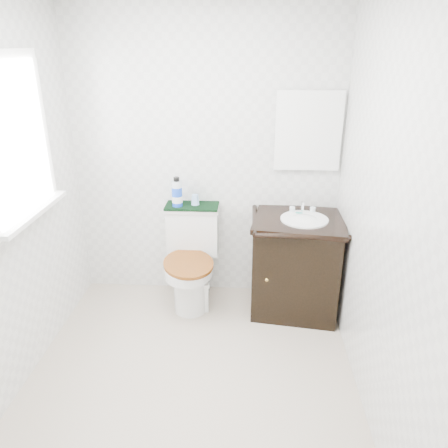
# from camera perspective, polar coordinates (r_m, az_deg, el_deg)

# --- Properties ---
(floor) EXTENTS (2.40, 2.40, 0.00)m
(floor) POSITION_cam_1_polar(r_m,az_deg,el_deg) (3.12, -4.34, -19.51)
(floor) COLOR #B8A894
(floor) RESTS_ON ground
(wall_back) EXTENTS (2.40, 0.00, 2.40)m
(wall_back) POSITION_cam_1_polar(r_m,az_deg,el_deg) (3.62, -2.41, 8.33)
(wall_back) COLOR silver
(wall_back) RESTS_ON ground
(wall_front) EXTENTS (2.40, 0.00, 2.40)m
(wall_front) POSITION_cam_1_polar(r_m,az_deg,el_deg) (1.45, -12.16, -15.72)
(wall_front) COLOR silver
(wall_front) RESTS_ON ground
(wall_right) EXTENTS (0.00, 2.40, 2.40)m
(wall_right) POSITION_cam_1_polar(r_m,az_deg,el_deg) (2.57, 19.94, 0.90)
(wall_right) COLOR silver
(wall_right) RESTS_ON ground
(window) EXTENTS (0.02, 0.70, 0.90)m
(window) POSITION_cam_1_polar(r_m,az_deg,el_deg) (2.97, -25.88, 9.88)
(window) COLOR white
(window) RESTS_ON wall_left
(mirror) EXTENTS (0.50, 0.02, 0.60)m
(mirror) POSITION_cam_1_polar(r_m,az_deg,el_deg) (3.55, 10.96, 11.81)
(mirror) COLOR silver
(mirror) RESTS_ON wall_back
(toilet) EXTENTS (0.49, 0.68, 0.83)m
(toilet) POSITION_cam_1_polar(r_m,az_deg,el_deg) (3.72, -4.24, -5.18)
(toilet) COLOR white
(toilet) RESTS_ON floor
(vanity) EXTENTS (0.78, 0.69, 0.92)m
(vanity) POSITION_cam_1_polar(r_m,az_deg,el_deg) (3.62, 9.52, -4.99)
(vanity) COLOR black
(vanity) RESTS_ON floor
(trash_bin) EXTENTS (0.22, 0.19, 0.27)m
(trash_bin) POSITION_cam_1_polar(r_m,az_deg,el_deg) (3.70, -3.50, -9.30)
(trash_bin) COLOR white
(trash_bin) RESTS_ON floor
(towel) EXTENTS (0.44, 0.22, 0.02)m
(towel) POSITION_cam_1_polar(r_m,az_deg,el_deg) (3.64, -4.21, 2.37)
(towel) COLOR black
(towel) RESTS_ON toilet
(mouthwash_bottle) EXTENTS (0.09, 0.09, 0.25)m
(mouthwash_bottle) POSITION_cam_1_polar(r_m,az_deg,el_deg) (3.59, -6.16, 4.05)
(mouthwash_bottle) COLOR blue
(mouthwash_bottle) RESTS_ON towel
(cup) EXTENTS (0.07, 0.07, 0.09)m
(cup) POSITION_cam_1_polar(r_m,az_deg,el_deg) (3.63, -3.78, 3.20)
(cup) COLOR #8AB2E2
(cup) RESTS_ON towel
(soap_bar) EXTENTS (0.07, 0.05, 0.02)m
(soap_bar) POSITION_cam_1_polar(r_m,az_deg,el_deg) (3.54, 9.76, 1.43)
(soap_bar) COLOR #1B8277
(soap_bar) RESTS_ON vanity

